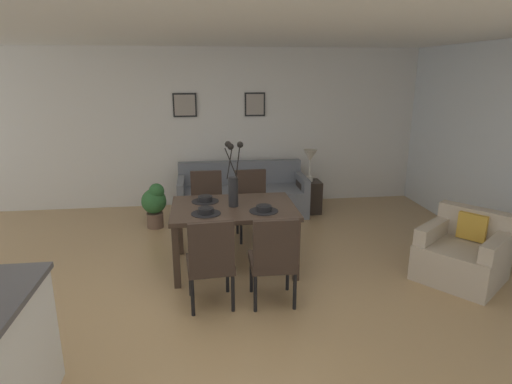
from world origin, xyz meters
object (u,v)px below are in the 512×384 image
at_px(dining_chair_far_left, 274,256).
at_px(bowl_near_left, 206,210).
at_px(framed_picture_left, 185,105).
at_px(dining_table, 234,213).
at_px(framed_picture_center, 255,104).
at_px(bowl_far_left, 264,208).
at_px(centerpiece_vase, 233,182).
at_px(side_table, 309,197).
at_px(dining_chair_near_left, 211,259).
at_px(dining_chair_near_right, 207,202).
at_px(sofa, 242,197).
at_px(dining_chair_far_right, 252,201).
at_px(bowl_near_right, 205,198).
at_px(table_lamp, 310,158).
at_px(potted_plant, 155,203).
at_px(armchair, 463,254).

xyz_separation_m(dining_chair_far_left, bowl_near_left, (-0.62, 0.69, 0.27)).
height_order(bowl_near_left, framed_picture_left, framed_picture_left).
xyz_separation_m(dining_table, framed_picture_center, (0.57, 2.50, 1.04)).
bearing_deg(framed_picture_center, bowl_far_left, -95.42).
xyz_separation_m(centerpiece_vase, side_table, (1.37, 1.84, -0.76)).
height_order(dining_chair_near_left, dining_chair_near_right, same).
relative_size(centerpiece_vase, sofa, 0.37).
height_order(dining_chair_near_right, dining_chair_far_right, same).
distance_m(sofa, side_table, 1.08).
bearing_deg(bowl_near_right, dining_table, -35.51).
distance_m(bowl_far_left, table_lamp, 2.32).
distance_m(dining_chair_far_left, bowl_far_left, 0.74).
bearing_deg(dining_table, dining_chair_near_left, -108.11).
relative_size(dining_chair_near_right, bowl_near_left, 5.41).
bearing_deg(table_lamp, potted_plant, -170.72).
distance_m(dining_chair_near_right, table_lamp, 1.93).
distance_m(dining_chair_near_right, dining_chair_far_left, 1.94).
height_order(bowl_far_left, side_table, bowl_far_left).
bearing_deg(dining_table, table_lamp, 53.35).
bearing_deg(dining_chair_near_left, potted_plant, 107.80).
bearing_deg(dining_chair_far_left, armchair, 7.20).
bearing_deg(sofa, dining_chair_far_right, -87.89).
xyz_separation_m(dining_table, armchair, (2.47, -0.64, -0.37)).
relative_size(bowl_far_left, framed_picture_center, 0.44).
height_order(dining_chair_far_right, bowl_near_right, dining_chair_far_right).
xyz_separation_m(dining_chair_far_left, armchair, (2.16, 0.27, -0.23)).
bearing_deg(dining_table, dining_chair_far_right, 70.52).
bearing_deg(bowl_near_left, armchair, -8.46).
xyz_separation_m(dining_chair_far_right, bowl_near_left, (-0.64, -1.15, 0.27)).
relative_size(dining_chair_near_right, framed_picture_left, 2.41).
distance_m(centerpiece_vase, sofa, 2.09).
height_order(dining_chair_far_left, centerpiece_vase, centerpiece_vase).
bearing_deg(potted_plant, framed_picture_left, 66.26).
distance_m(side_table, framed_picture_left, 2.50).
height_order(side_table, framed_picture_left, framed_picture_left).
distance_m(bowl_far_left, side_table, 2.37).
bearing_deg(table_lamp, bowl_near_left, -129.20).
xyz_separation_m(dining_chair_near_left, dining_chair_near_right, (0.00, 1.82, 0.00)).
xyz_separation_m(sofa, framed_picture_left, (-0.86, 0.58, 1.41)).
distance_m(centerpiece_vase, bowl_near_right, 0.46).
relative_size(dining_chair_far_right, framed_picture_left, 2.41).
height_order(bowl_near_left, bowl_near_right, same).
distance_m(dining_chair_near_left, dining_chair_far_left, 0.60).
bearing_deg(framed_picture_center, bowl_near_right, -111.31).
bearing_deg(sofa, dining_chair_near_left, -101.62).
xyz_separation_m(dining_chair_near_left, bowl_near_right, (-0.02, 1.11, 0.27)).
distance_m(dining_chair_far_right, framed_picture_center, 1.99).
bearing_deg(dining_chair_far_right, dining_chair_near_left, -108.81).
bearing_deg(table_lamp, dining_table, -126.65).
bearing_deg(dining_chair_far_right, framed_picture_center, 81.08).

